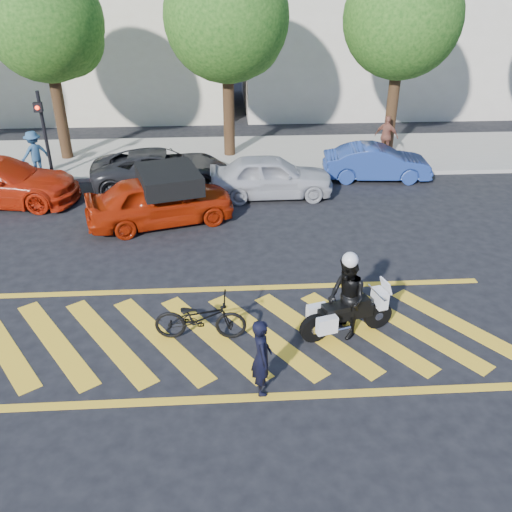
{
  "coord_description": "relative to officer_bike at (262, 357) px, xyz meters",
  "views": [
    {
      "loc": [
        -0.24,
        -9.38,
        7.06
      ],
      "look_at": [
        0.43,
        1.61,
        1.05
      ],
      "focal_mm": 38.0,
      "sensor_mm": 36.0,
      "label": 1
    }
  ],
  "objects": [
    {
      "name": "officer_bike",
      "position": [
        0.0,
        0.0,
        0.0
      ],
      "size": [
        0.42,
        0.6,
        1.57
      ],
      "primitive_type": "imported",
      "rotation": [
        0.0,
        0.0,
        1.64
      ],
      "color": "black",
      "rests_on": "ground"
    },
    {
      "name": "sidewalk",
      "position": [
        -0.33,
        13.7,
        -0.71
      ],
      "size": [
        60.0,
        5.0,
        0.15
      ],
      "primitive_type": "cube",
      "color": "#9E998E",
      "rests_on": "ground"
    },
    {
      "name": "parked_mid_left",
      "position": [
        -2.77,
        10.57,
        -0.12
      ],
      "size": [
        4.97,
        2.64,
        1.33
      ],
      "primitive_type": "imported",
      "rotation": [
        0.0,
        0.0,
        1.66
      ],
      "color": "black",
      "rests_on": "ground"
    },
    {
      "name": "building_left",
      "position": [
        -8.33,
        22.7,
        4.22
      ],
      "size": [
        16.0,
        8.0,
        10.0
      ],
      "primitive_type": "cube",
      "color": "beige",
      "rests_on": "ground"
    },
    {
      "name": "crosswalk",
      "position": [
        -0.37,
        1.7,
        -0.78
      ],
      "size": [
        12.33,
        4.0,
        0.01
      ],
      "color": "yellow",
      "rests_on": "ground"
    },
    {
      "name": "pedestrian_right",
      "position": [
        5.88,
        13.05,
        0.18
      ],
      "size": [
        1.01,
        0.86,
        1.62
      ],
      "primitive_type": "imported",
      "rotation": [
        0.0,
        0.0,
        2.54
      ],
      "color": "#975844",
      "rests_on": "sidewalk"
    },
    {
      "name": "tree_center",
      "position": [
        -0.2,
        13.76,
        4.31
      ],
      "size": [
        4.6,
        4.6,
        7.56
      ],
      "color": "black",
      "rests_on": "ground"
    },
    {
      "name": "signal_pole",
      "position": [
        -6.83,
        11.44,
        1.14
      ],
      "size": [
        0.28,
        0.43,
        3.2
      ],
      "color": "black",
      "rests_on": "ground"
    },
    {
      "name": "parked_mid_right",
      "position": [
        0.99,
        9.5,
        -0.07
      ],
      "size": [
        4.18,
        1.71,
        1.42
      ],
      "primitive_type": "imported",
      "rotation": [
        0.0,
        0.0,
        1.58
      ],
      "color": "#B2B3B7",
      "rests_on": "ground"
    },
    {
      "name": "red_convertible",
      "position": [
        -2.52,
        7.55,
        -0.04
      ],
      "size": [
        4.71,
        2.92,
        1.5
      ],
      "primitive_type": "imported",
      "rotation": [
        0.0,
        0.0,
        1.85
      ],
      "color": "#A12007",
      "rests_on": "ground"
    },
    {
      "name": "tree_left",
      "position": [
        -6.71,
        13.76,
        4.21
      ],
      "size": [
        4.2,
        4.2,
        7.26
      ],
      "color": "black",
      "rests_on": "ground"
    },
    {
      "name": "officer_moto",
      "position": [
        1.88,
        1.63,
        0.13
      ],
      "size": [
        0.9,
        1.04,
        1.83
      ],
      "primitive_type": "imported",
      "rotation": [
        0.0,
        0.0,
        -1.3
      ],
      "color": "black",
      "rests_on": "ground"
    },
    {
      "name": "parked_right",
      "position": [
        4.97,
        10.9,
        -0.16
      ],
      "size": [
        3.9,
        1.61,
        1.26
      ],
      "primitive_type": "imported",
      "rotation": [
        0.0,
        0.0,
        1.5
      ],
      "color": "navy",
      "rests_on": "ground"
    },
    {
      "name": "pedestrian_left",
      "position": [
        -7.39,
        11.7,
        0.18
      ],
      "size": [
        1.19,
        1.13,
        1.62
      ],
      "primitive_type": "imported",
      "rotation": [
        0.0,
        0.0,
        3.82
      ],
      "color": "#2C5279",
      "rests_on": "sidewalk"
    },
    {
      "name": "tree_right",
      "position": [
        6.3,
        13.76,
        4.26
      ],
      "size": [
        4.4,
        4.4,
        7.41
      ],
      "color": "black",
      "rests_on": "ground"
    },
    {
      "name": "ground",
      "position": [
        -0.33,
        1.7,
        -0.78
      ],
      "size": [
        90.0,
        90.0,
        0.0
      ],
      "primitive_type": "plane",
      "color": "black",
      "rests_on": "ground"
    },
    {
      "name": "bicycle",
      "position": [
        -1.17,
        1.69,
        -0.28
      ],
      "size": [
        1.96,
        0.79,
        1.01
      ],
      "primitive_type": "imported",
      "rotation": [
        0.0,
        0.0,
        1.51
      ],
      "color": "black",
      "rests_on": "ground"
    },
    {
      "name": "police_motorcycle",
      "position": [
        1.9,
        1.62,
        -0.27
      ],
      "size": [
        2.09,
        0.96,
        0.94
      ],
      "rotation": [
        0.0,
        0.0,
        0.27
      ],
      "color": "black",
      "rests_on": "ground"
    }
  ]
}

